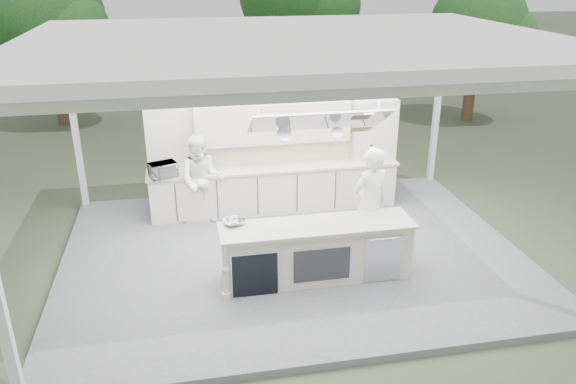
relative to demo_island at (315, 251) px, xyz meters
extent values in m
plane|color=#404A33|center=(-0.18, 0.91, -0.60)|extent=(90.00, 90.00, 0.00)
cube|color=slate|center=(-0.18, 0.91, -0.54)|extent=(8.00, 6.00, 0.12)
cube|color=white|center=(3.72, 3.81, 1.25)|extent=(0.12, 0.12, 3.70)
cube|color=white|center=(-4.08, 3.81, 1.25)|extent=(0.12, 0.12, 3.70)
cube|color=white|center=(-0.18, 0.91, 3.18)|extent=(8.20, 6.20, 0.16)
cube|color=white|center=(-0.18, -1.99, 3.02)|extent=(8.00, 0.12, 0.16)
cube|color=white|center=(-0.18, 3.81, 3.02)|extent=(8.00, 0.12, 0.16)
cube|color=white|center=(-4.08, 0.91, 3.02)|extent=(0.12, 6.00, 0.16)
cube|color=white|center=(3.72, 0.91, 3.02)|extent=(0.12, 6.00, 0.16)
cube|color=white|center=(0.02, 0.01, 2.15)|extent=(2.00, 0.71, 0.43)
cube|color=white|center=(0.02, 0.01, 2.15)|extent=(2.06, 0.76, 0.46)
cylinder|color=white|center=(-0.88, 0.01, 2.63)|extent=(0.02, 0.02, 0.95)
cylinder|color=white|center=(0.92, 0.01, 2.63)|extent=(0.02, 0.02, 0.95)
cylinder|color=silver|center=(-0.48, 0.16, 1.93)|extent=(0.22, 0.14, 0.21)
cylinder|color=silver|center=(0.32, 0.11, 1.93)|extent=(0.18, 0.12, 0.18)
cube|color=#9C663E|center=(0.72, 0.13, 1.95)|extent=(0.28, 0.18, 0.12)
cube|color=beige|center=(0.02, 0.01, -0.03)|extent=(3.00, 0.70, 0.90)
cube|color=beige|center=(0.02, 0.01, 0.45)|extent=(3.10, 0.78, 0.05)
cylinder|color=beige|center=(-1.48, -0.34, -0.02)|extent=(0.11, 0.11, 0.92)
cube|color=black|center=(-1.03, -0.34, -0.12)|extent=(0.70, 0.04, 0.72)
cube|color=silver|center=(-1.03, -0.35, -0.12)|extent=(0.74, 0.03, 0.72)
cube|color=#2B2C2F|center=(0.02, -0.35, -0.06)|extent=(0.90, 0.02, 0.55)
cube|color=silver|center=(1.02, -0.35, -0.06)|extent=(0.62, 0.02, 0.78)
cube|color=beige|center=(-0.18, 2.81, -0.03)|extent=(5.00, 0.65, 0.90)
cube|color=beige|center=(-0.18, 2.81, 0.45)|extent=(5.08, 0.72, 0.05)
cube|color=beige|center=(-0.18, 3.11, 0.65)|extent=(5.00, 0.10, 2.25)
cube|color=beige|center=(-0.18, 2.98, 1.32)|extent=(3.10, 0.38, 0.80)
cube|color=beige|center=(1.92, 2.93, 1.07)|extent=(0.90, 0.45, 1.30)
cube|color=#9C663E|center=(1.92, 2.93, 1.07)|extent=(0.84, 0.40, 0.03)
cylinder|color=silver|center=(1.82, 2.79, 0.53)|extent=(0.20, 0.20, 0.12)
cylinder|color=black|center=(1.82, 2.79, 0.69)|extent=(0.17, 0.17, 0.20)
cylinder|color=black|center=(2.17, 2.79, 0.52)|extent=(0.16, 0.16, 0.10)
cone|color=black|center=(2.17, 2.79, 0.69)|extent=(0.14, 0.14, 0.24)
cylinder|color=brown|center=(-5.68, 10.91, 0.45)|extent=(0.36, 0.36, 2.10)
sphere|color=#2F6625|center=(-5.68, 10.91, 2.69)|extent=(3.40, 3.40, 3.40)
sphere|color=#2F6625|center=(-5.00, 10.40, 2.35)|extent=(2.38, 2.38, 2.38)
cylinder|color=brown|center=(2.32, 12.91, 0.63)|extent=(0.36, 0.36, 2.45)
sphere|color=#2F6625|center=(3.12, 12.31, 2.85)|extent=(2.80, 2.80, 2.80)
cylinder|color=brown|center=(7.32, 8.91, 0.37)|extent=(0.36, 0.36, 1.92)
sphere|color=#2F6625|center=(7.32, 8.91, 2.38)|extent=(3.00, 3.00, 3.00)
sphere|color=#2F6625|center=(7.92, 8.46, 2.08)|extent=(2.10, 2.10, 2.10)
imported|color=white|center=(1.04, 0.49, 0.53)|extent=(0.85, 0.70, 2.00)
imported|color=white|center=(-1.66, 2.46, 0.41)|extent=(0.95, 0.79, 1.78)
imported|color=silver|center=(-2.38, 2.61, 0.62)|extent=(0.60, 0.50, 0.28)
imported|color=#B3B6BA|center=(-1.28, 0.26, 0.51)|extent=(0.41, 0.41, 0.08)
imported|color=silver|center=(-1.21, 0.26, 0.51)|extent=(0.24, 0.24, 0.07)
camera|label=1|loc=(-1.95, -7.72, 4.34)|focal=35.00mm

